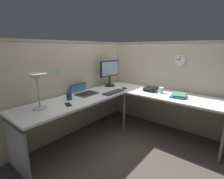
% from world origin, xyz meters
% --- Properties ---
extents(ground_plane, '(6.80, 6.80, 0.00)m').
position_xyz_m(ground_plane, '(0.00, 0.00, 0.00)').
color(ground_plane, '#4C443D').
extents(cubicle_wall_back, '(2.57, 0.12, 1.58)m').
position_xyz_m(cubicle_wall_back, '(-0.36, 0.87, 0.79)').
color(cubicle_wall_back, beige).
rests_on(cubicle_wall_back, ground).
extents(cubicle_wall_right, '(0.12, 2.37, 1.58)m').
position_xyz_m(cubicle_wall_right, '(0.87, -0.27, 0.79)').
color(cubicle_wall_right, beige).
rests_on(cubicle_wall_right, ground).
extents(desk, '(2.35, 2.15, 0.73)m').
position_xyz_m(desk, '(-0.15, -0.05, 0.63)').
color(desk, white).
rests_on(desk, ground).
extents(monitor, '(0.46, 0.20, 0.50)m').
position_xyz_m(monitor, '(0.33, 0.64, 1.02)').
color(monitor, black).
rests_on(monitor, desk).
extents(laptop, '(0.35, 0.39, 0.22)m').
position_xyz_m(laptop, '(-0.36, 0.64, 0.75)').
color(laptop, '#38383D').
rests_on(laptop, desk).
extents(keyboard, '(0.43, 0.14, 0.02)m').
position_xyz_m(keyboard, '(-0.01, 0.26, 0.74)').
color(keyboard, '#38383D').
rests_on(keyboard, desk).
extents(computer_mouse, '(0.06, 0.10, 0.03)m').
position_xyz_m(computer_mouse, '(0.32, 0.27, 0.75)').
color(computer_mouse, '#232326').
rests_on(computer_mouse, desk).
extents(desk_lamp_dome, '(0.24, 0.24, 0.44)m').
position_xyz_m(desk_lamp_dome, '(-1.18, 0.51, 1.09)').
color(desk_lamp_dome, '#B7BABF').
rests_on(desk_lamp_dome, desk).
extents(pen_cup, '(0.08, 0.08, 0.18)m').
position_xyz_m(pen_cup, '(-0.72, 0.53, 0.78)').
color(pen_cup, navy).
rests_on(pen_cup, desk).
extents(cell_phone, '(0.12, 0.16, 0.01)m').
position_xyz_m(cell_phone, '(-0.87, 0.35, 0.73)').
color(cell_phone, black).
rests_on(cell_phone, desk).
extents(office_phone, '(0.19, 0.21, 0.11)m').
position_xyz_m(office_phone, '(0.48, -0.18, 0.77)').
color(office_phone, black).
rests_on(office_phone, desk).
extents(book_stack, '(0.32, 0.26, 0.04)m').
position_xyz_m(book_stack, '(0.45, -0.67, 0.75)').
color(book_stack, '#335999').
rests_on(book_stack, desk).
extents(coffee_mug, '(0.08, 0.08, 0.10)m').
position_xyz_m(coffee_mug, '(0.49, -0.36, 0.78)').
color(coffee_mug, silver).
rests_on(coffee_mug, desk).
extents(wall_clock, '(0.04, 0.22, 0.22)m').
position_xyz_m(wall_clock, '(0.82, -0.52, 1.27)').
color(wall_clock, '#B7BABF').
extents(pinned_note_leftmost, '(0.09, 0.00, 0.08)m').
position_xyz_m(pinned_note_leftmost, '(-0.68, 0.82, 1.11)').
color(pinned_note_leftmost, '#8CCC99').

